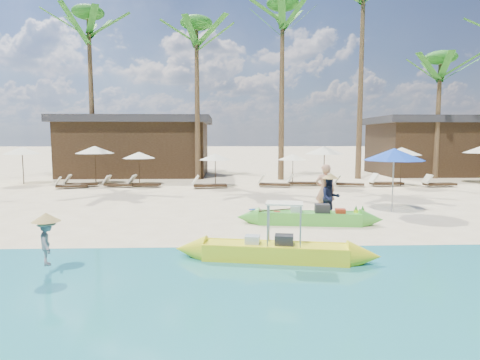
{
  "coord_description": "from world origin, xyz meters",
  "views": [
    {
      "loc": [
        -1.5,
        -12.34,
        2.74
      ],
      "look_at": [
        -0.99,
        2.0,
        1.23
      ],
      "focal_mm": 30.0,
      "sensor_mm": 36.0,
      "label": 1
    }
  ],
  "objects_px": {
    "green_canoe": "(309,217)",
    "blue_umbrella": "(394,154)",
    "tourist": "(325,190)",
    "yellow_canoe": "(275,251)"
  },
  "relations": [
    {
      "from": "green_canoe",
      "to": "yellow_canoe",
      "type": "relative_size",
      "value": 1.01
    },
    {
      "from": "green_canoe",
      "to": "blue_umbrella",
      "type": "bearing_deg",
      "value": 37.57
    },
    {
      "from": "tourist",
      "to": "blue_umbrella",
      "type": "relative_size",
      "value": 0.78
    },
    {
      "from": "blue_umbrella",
      "to": "green_canoe",
      "type": "bearing_deg",
      "value": -149.85
    },
    {
      "from": "green_canoe",
      "to": "tourist",
      "type": "distance_m",
      "value": 1.65
    },
    {
      "from": "yellow_canoe",
      "to": "tourist",
      "type": "xyz_separation_m",
      "value": [
        2.37,
        5.03,
        0.71
      ]
    },
    {
      "from": "blue_umbrella",
      "to": "yellow_canoe",
      "type": "bearing_deg",
      "value": -131.18
    },
    {
      "from": "green_canoe",
      "to": "yellow_canoe",
      "type": "xyz_separation_m",
      "value": [
        -1.56,
        -3.77,
        -0.0
      ]
    },
    {
      "from": "tourist",
      "to": "green_canoe",
      "type": "bearing_deg",
      "value": 68.06
    },
    {
      "from": "green_canoe",
      "to": "blue_umbrella",
      "type": "xyz_separation_m",
      "value": [
        3.54,
        2.06,
        1.92
      ]
    }
  ]
}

